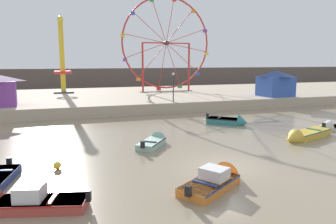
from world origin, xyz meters
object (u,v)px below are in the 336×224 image
object	(u,v)px
motorboat_seafoam	(155,141)
drop_tower_yellow_tower	(62,65)
motorboat_faded_red	(22,203)
motorboat_teal_painted	(230,121)
ferris_wheel_red_frame	(166,44)
promenade_lamp_near	(173,83)
carnival_booth_blue_tent	(276,83)
motorboat_orange_hull	(218,179)
mooring_buoy_orange	(57,165)
motorboat_mustard_yellow	(304,135)

from	to	relation	value
motorboat_seafoam	drop_tower_yellow_tower	world-z (taller)	drop_tower_yellow_tower
motorboat_faded_red	motorboat_teal_painted	distance (m)	20.86
motorboat_teal_painted	drop_tower_yellow_tower	size ratio (longest dim) A/B	0.34
ferris_wheel_red_frame	promenade_lamp_near	size ratio (longest dim) A/B	4.22
carnival_booth_blue_tent	motorboat_faded_red	bearing A→B (deg)	-144.30
motorboat_seafoam	motorboat_orange_hull	bearing A→B (deg)	-137.46
mooring_buoy_orange	motorboat_mustard_yellow	bearing A→B (deg)	4.48
carnival_booth_blue_tent	motorboat_orange_hull	bearing A→B (deg)	-134.21
mooring_buoy_orange	motorboat_teal_painted	bearing A→B (deg)	28.36
ferris_wheel_red_frame	promenade_lamp_near	xyz separation A→B (m)	(-3.41, -12.79, -4.86)
promenade_lamp_near	motorboat_orange_hull	bearing A→B (deg)	-103.89
motorboat_teal_painted	carnival_booth_blue_tent	world-z (taller)	carnival_booth_blue_tent
motorboat_orange_hull	drop_tower_yellow_tower	bearing A→B (deg)	65.79
motorboat_faded_red	motorboat_teal_painted	size ratio (longest dim) A/B	1.25
mooring_buoy_orange	motorboat_seafoam	bearing A→B (deg)	27.60
motorboat_seafoam	carnival_booth_blue_tent	world-z (taller)	carnival_booth_blue_tent
motorboat_faded_red	motorboat_mustard_yellow	distance (m)	19.78
motorboat_seafoam	ferris_wheel_red_frame	distance (m)	28.50
ferris_wheel_red_frame	motorboat_faded_red	bearing A→B (deg)	-116.94
motorboat_teal_painted	ferris_wheel_red_frame	bearing A→B (deg)	130.52
drop_tower_yellow_tower	mooring_buoy_orange	xyz separation A→B (m)	(-0.85, -32.12, -4.97)
drop_tower_yellow_tower	ferris_wheel_red_frame	bearing A→B (deg)	-11.58
carnival_booth_blue_tent	promenade_lamp_near	bearing A→B (deg)	-175.48
carnival_booth_blue_tent	promenade_lamp_near	xyz separation A→B (m)	(-15.06, -1.91, 0.47)
motorboat_teal_painted	ferris_wheel_red_frame	xyz separation A→B (m)	(0.66, 20.87, 8.00)
carnival_booth_blue_tent	promenade_lamp_near	distance (m)	15.19
drop_tower_yellow_tower	motorboat_mustard_yellow	bearing A→B (deg)	-61.48
motorboat_faded_red	drop_tower_yellow_tower	size ratio (longest dim) A/B	0.42
motorboat_seafoam	drop_tower_yellow_tower	distance (m)	29.71
mooring_buoy_orange	ferris_wheel_red_frame	bearing A→B (deg)	61.42
motorboat_faded_red	drop_tower_yellow_tower	world-z (taller)	drop_tower_yellow_tower
motorboat_teal_painted	mooring_buoy_orange	size ratio (longest dim) A/B	8.36
motorboat_orange_hull	motorboat_seafoam	xyz separation A→B (m)	(-0.78, 8.08, -0.05)
motorboat_orange_hull	ferris_wheel_red_frame	world-z (taller)	ferris_wheel_red_frame
motorboat_orange_hull	carnival_booth_blue_tent	distance (m)	30.66
motorboat_faded_red	motorboat_mustard_yellow	xyz separation A→B (m)	(18.85, 6.01, -0.02)
carnival_booth_blue_tent	drop_tower_yellow_tower	bearing A→B (deg)	149.66
motorboat_faded_red	ferris_wheel_red_frame	xyz separation A→B (m)	(17.12, 33.68, 8.00)
motorboat_seafoam	mooring_buoy_orange	xyz separation A→B (m)	(-6.46, -3.37, -0.01)
motorboat_orange_hull	motorboat_seafoam	world-z (taller)	motorboat_orange_hull
motorboat_faded_red	promenade_lamp_near	size ratio (longest dim) A/B	1.37
motorboat_orange_hull	promenade_lamp_near	distance (m)	21.83
motorboat_faded_red	carnival_booth_blue_tent	world-z (taller)	carnival_booth_blue_tent
motorboat_teal_painted	drop_tower_yellow_tower	bearing A→B (deg)	163.21
motorboat_seafoam	promenade_lamp_near	distance (m)	14.56
mooring_buoy_orange	carnival_booth_blue_tent	bearing A→B (deg)	33.47
motorboat_teal_painted	ferris_wheel_red_frame	distance (m)	22.36
motorboat_mustard_yellow	promenade_lamp_near	distance (m)	16.06
drop_tower_yellow_tower	promenade_lamp_near	xyz separation A→B (m)	(11.57, -15.86, -1.76)
motorboat_faded_red	motorboat_orange_hull	world-z (taller)	motorboat_faded_red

